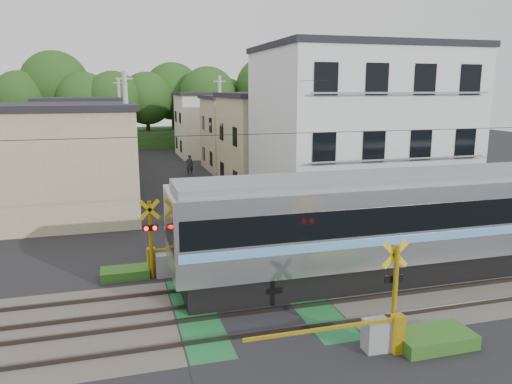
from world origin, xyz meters
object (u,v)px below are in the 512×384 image
object	(u,v)px
crossing_signal_far	(163,258)
crossing_signal_near	(381,327)
apartment_block	(358,135)
pedestrian	(190,165)

from	to	relation	value
crossing_signal_far	crossing_signal_near	bearing A→B (deg)	-54.71
apartment_block	crossing_signal_near	bearing A→B (deg)	-114.22
crossing_signal_near	apartment_block	world-z (taller)	apartment_block
crossing_signal_near	apartment_block	xyz separation A→B (m)	(5.91, 13.15, 3.94)
apartment_block	pedestrian	world-z (taller)	apartment_block
crossing_signal_near	crossing_signal_far	size ratio (longest dim) A/B	1.00
crossing_signal_near	apartment_block	size ratio (longest dim) A/B	0.46
crossing_signal_far	apartment_block	xyz separation A→B (m)	(11.09, 5.84, 3.94)
apartment_block	pedestrian	bearing A→B (deg)	111.58
crossing_signal_near	apartment_block	bearing A→B (deg)	65.78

